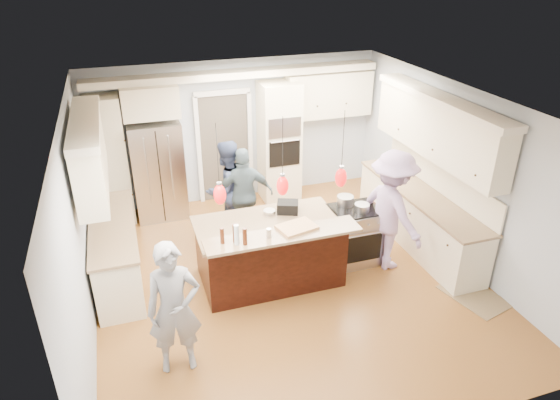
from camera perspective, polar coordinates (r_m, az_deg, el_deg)
The scene contains 23 objects.
ground_plane at distance 7.65m, azimuth 0.83°, elevation -8.85°, with size 6.00×6.00×0.00m, color olive.
room_shell at distance 6.75m, azimuth 0.93°, elevation 3.80°, with size 5.54×6.04×2.72m.
refrigerator at distance 9.24m, azimuth -13.74°, elevation 3.34°, with size 0.90×0.70×1.80m, color #B7B7BC.
oven_column at distance 9.57m, azimuth -0.08°, elevation 6.59°, with size 0.72×0.69×2.30m.
back_upper_cabinets at distance 9.16m, azimuth -9.30°, elevation 8.72°, with size 5.30×0.61×2.54m.
right_counter_run at distance 8.36m, azimuth 16.25°, elevation 1.64°, with size 0.64×3.10×2.51m.
left_cabinets at distance 7.50m, azimuth -19.19°, elevation -1.81°, with size 0.64×2.30×2.51m.
kitchen_island at distance 7.37m, azimuth -1.16°, elevation -5.81°, with size 2.10×1.46×1.12m.
island_range at distance 7.91m, azimuth 8.50°, elevation -3.93°, with size 0.82×0.71×0.92m.
pendant_lights at distance 6.24m, azimuth 0.30°, elevation 1.66°, with size 1.75×0.15×1.03m.
person_bar_end at distance 5.85m, azimuth -12.01°, elevation -12.09°, with size 0.61×0.40×1.67m, color gray.
person_far_left at distance 8.44m, azimuth -6.07°, elevation 1.27°, with size 0.82×0.64×1.69m, color navy.
person_far_right at distance 8.28m, azimuth -4.06°, elevation 0.60°, with size 0.95×0.40×1.62m, color slate.
person_range_side at distance 7.65m, azimuth 12.60°, elevation -1.19°, with size 1.22×0.70×1.90m, color #B394C7.
floor_rug at distance 7.79m, azimuth 21.31°, elevation -10.18°, with size 0.62×0.90×0.01m, color olive.
water_bottle at distance 6.27m, azimuth -4.98°, elevation -3.99°, with size 0.06×0.06×0.28m, color silver.
beer_bottle_a at distance 6.32m, azimuth -6.62°, elevation -4.08°, with size 0.06×0.06×0.22m, color #421B0B.
beer_bottle_b at distance 6.27m, azimuth -4.04°, elevation -4.18°, with size 0.06×0.06×0.24m, color #421B0B.
beer_bottle_c at distance 6.33m, azimuth -5.15°, elevation -3.79°, with size 0.06×0.06×0.26m, color #421B0B.
drink_can at distance 6.44m, azimuth -1.28°, elevation -3.80°, with size 0.07×0.07×0.12m, color #B7B7BC.
cutting_board at distance 6.65m, azimuth 1.94°, elevation -3.12°, with size 0.50×0.35×0.04m, color tan.
pot_large at distance 7.73m, azimuth 7.46°, elevation -0.07°, with size 0.26×0.26×0.15m, color #B7B7BC.
pot_small at distance 7.60m, azimuth 9.35°, elevation -0.85°, with size 0.23×0.23×0.11m, color #B7B7BC.
Camera 1 is at (-2.05, -5.87, 4.45)m, focal length 32.00 mm.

